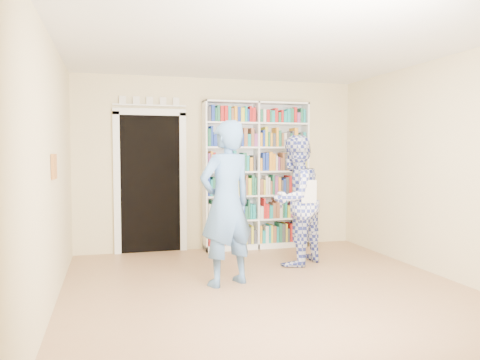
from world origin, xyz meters
name	(u,v)px	position (x,y,z in m)	size (l,w,h in m)	color
floor	(272,292)	(0.00, 0.00, 0.00)	(5.00, 5.00, 0.00)	#A57450
ceiling	(273,43)	(0.00, 0.00, 2.70)	(5.00, 5.00, 0.00)	white
wall_back	(220,164)	(0.00, 2.50, 1.35)	(4.50, 4.50, 0.00)	beige
wall_left	(50,172)	(-2.25, 0.00, 1.35)	(5.00, 5.00, 0.00)	beige
wall_right	(447,168)	(2.25, 0.00, 1.35)	(5.00, 5.00, 0.00)	beige
bookshelf	(256,175)	(0.56, 2.34, 1.18)	(1.70, 0.32, 2.34)	white
doorway	(150,176)	(-1.10, 2.48, 1.18)	(1.10, 0.08, 2.43)	black
wall_art	(54,166)	(-2.23, 0.20, 1.40)	(0.03, 0.25, 0.25)	maroon
man_blue	(226,203)	(-0.41, 0.43, 0.95)	(0.69, 0.46, 1.90)	#4E78AE
man_plaid	(295,200)	(0.72, 1.13, 0.88)	(0.86, 0.67, 1.77)	#333F9E
paper_sheet	(309,192)	(0.82, 0.85, 1.02)	(0.22, 0.01, 0.30)	white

